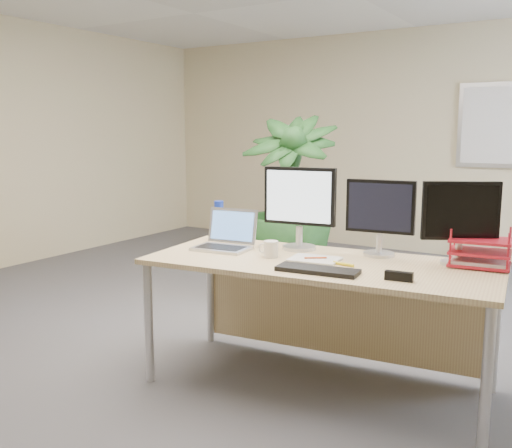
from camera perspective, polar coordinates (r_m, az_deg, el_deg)
The scene contains 16 objects.
floor at distance 3.91m, azimuth -3.20°, elevation -13.15°, with size 8.00×8.00×0.00m, color #4A494F.
back_wall at distance 7.26m, azimuth 15.24°, elevation 7.89°, with size 7.00×0.04×2.70m, color beige.
desk at distance 3.42m, azimuth 6.93°, elevation -5.94°, with size 2.05×1.04×0.76m.
floor_plant at distance 5.04m, azimuth 3.21°, elevation 0.84°, with size 0.84×0.84×1.50m, color #153A18.
monitor_left at distance 3.54m, azimuth 4.37°, elevation 2.14°, with size 0.46×0.21×0.51m.
monitor_right at distance 3.43m, azimuth 12.31°, elevation 1.13°, with size 0.41×0.18×0.45m.
monitor_dark at distance 3.31m, azimuth 19.77°, elevation 0.62°, with size 0.39×0.23×0.46m.
laptop at distance 3.61m, azimuth -2.99°, elevation -1.48°, with size 0.37×0.33×0.24m.
keyboard at distance 3.02m, azimuth 6.18°, elevation -4.59°, with size 0.43×0.14×0.02m, color black.
coffee_mug at distance 3.35m, azimuth 1.44°, elevation -2.52°, with size 0.13×0.09×0.10m.
spiral_notebook at distance 3.29m, azimuth 5.90°, elevation -3.54°, with size 0.28×0.21×0.01m, color silver.
orange_pen at distance 3.28m, azimuth 5.98°, elevation -3.37°, with size 0.01×0.01×0.13m, color #DA4C18.
yellow_highlighter at distance 3.18m, azimuth 8.74°, elevation -3.98°, with size 0.02×0.02×0.13m, color yellow.
water_bottle at distance 3.87m, azimuth -3.72°, elevation 0.27°, with size 0.07×0.07×0.27m.
letter_tray at distance 3.34m, azimuth 21.46°, elevation -2.85°, with size 0.34×0.27×0.15m.
stapler at distance 2.92m, azimuth 14.10°, elevation -5.08°, with size 0.14×0.04×0.05m, color black.
Camera 1 is at (2.07, -2.95, 1.49)m, focal length 40.00 mm.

